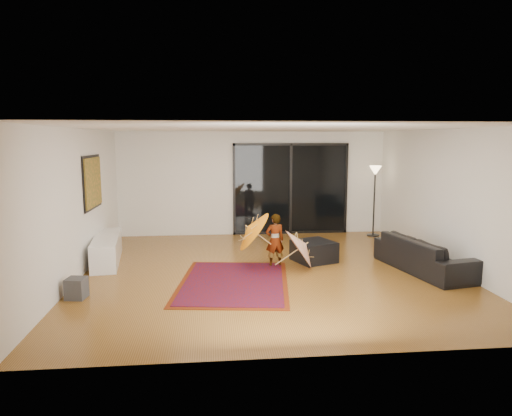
{
  "coord_description": "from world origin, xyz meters",
  "views": [
    {
      "loc": [
        -1.1,
        -8.4,
        2.51
      ],
      "look_at": [
        -0.18,
        0.85,
        1.1
      ],
      "focal_mm": 32.0,
      "sensor_mm": 36.0,
      "label": 1
    }
  ],
  "objects": [
    {
      "name": "ceiling",
      "position": [
        0.0,
        0.0,
        2.7
      ],
      "size": [
        7.0,
        7.0,
        0.0
      ],
      "primitive_type": "plane",
      "rotation": [
        3.14,
        0.0,
        0.0
      ],
      "color": "white",
      "rests_on": "wall_back"
    },
    {
      "name": "floor",
      "position": [
        0.0,
        0.0,
        0.0
      ],
      "size": [
        7.0,
        7.0,
        0.0
      ],
      "primitive_type": "plane",
      "color": "brown",
      "rests_on": "ground"
    },
    {
      "name": "parasol_orange",
      "position": [
        -0.41,
        0.29,
        0.73
      ],
      "size": [
        0.68,
        0.9,
        0.9
      ],
      "rotation": [
        0.0,
        -0.91,
        0.0
      ],
      "color": "orange",
      "rests_on": "child"
    },
    {
      "name": "speaker",
      "position": [
        -3.25,
        -1.2,
        0.17
      ],
      "size": [
        0.33,
        0.33,
        0.33
      ],
      "primitive_type": "cube",
      "rotation": [
        0.0,
        0.0,
        -0.14
      ],
      "color": "#424244",
      "rests_on": "floor"
    },
    {
      "name": "sofa",
      "position": [
        2.95,
        -0.27,
        0.32
      ],
      "size": [
        1.28,
        2.34,
        0.65
      ],
      "primitive_type": "imported",
      "rotation": [
        0.0,
        0.0,
        1.76
      ],
      "color": "black",
      "rests_on": "floor"
    },
    {
      "name": "child",
      "position": [
        0.14,
        0.34,
        0.53
      ],
      "size": [
        0.42,
        0.32,
        1.06
      ],
      "primitive_type": "imported",
      "rotation": [
        0.0,
        0.0,
        3.33
      ],
      "color": "#999999",
      "rests_on": "floor"
    },
    {
      "name": "wall_right",
      "position": [
        3.5,
        0.0,
        1.35
      ],
      "size": [
        0.0,
        7.0,
        7.0
      ],
      "primitive_type": "plane",
      "rotation": [
        1.57,
        0.0,
        -1.57
      ],
      "color": "silver",
      "rests_on": "floor"
    },
    {
      "name": "ottoman",
      "position": [
        1.0,
        0.63,
        0.21
      ],
      "size": [
        0.96,
        0.96,
        0.42
      ],
      "primitive_type": "cube",
      "rotation": [
        0.0,
        0.0,
        0.37
      ],
      "color": "black",
      "rests_on": "floor"
    },
    {
      "name": "persian_rug",
      "position": [
        -0.73,
        -0.65,
        0.01
      ],
      "size": [
        2.21,
        2.84,
        0.02
      ],
      "rotation": [
        0.0,
        0.0,
        -0.13
      ],
      "color": "#561C07",
      "rests_on": "floor"
    },
    {
      "name": "painting",
      "position": [
        -3.46,
        1.0,
        1.65
      ],
      "size": [
        0.04,
        1.28,
        1.08
      ],
      "color": "black",
      "rests_on": "wall_left"
    },
    {
      "name": "wall_left",
      "position": [
        -3.5,
        0.0,
        1.35
      ],
      "size": [
        0.0,
        7.0,
        7.0
      ],
      "primitive_type": "plane",
      "rotation": [
        1.57,
        0.0,
        1.57
      ],
      "color": "silver",
      "rests_on": "floor"
    },
    {
      "name": "parasol_white",
      "position": [
        0.74,
        0.19,
        0.5
      ],
      "size": [
        0.66,
        0.9,
        0.96
      ],
      "rotation": [
        0.0,
        0.98,
        0.0
      ],
      "color": "silver",
      "rests_on": "floor"
    },
    {
      "name": "wall_back",
      "position": [
        0.0,
        3.5,
        1.35
      ],
      "size": [
        7.0,
        0.0,
        7.0
      ],
      "primitive_type": "plane",
      "rotation": [
        1.57,
        0.0,
        0.0
      ],
      "color": "silver",
      "rests_on": "floor"
    },
    {
      "name": "wall_front",
      "position": [
        0.0,
        -3.5,
        1.35
      ],
      "size": [
        7.0,
        0.0,
        7.0
      ],
      "primitive_type": "plane",
      "rotation": [
        -1.57,
        0.0,
        0.0
      ],
      "color": "silver",
      "rests_on": "floor"
    },
    {
      "name": "floor_lamp",
      "position": [
        3.1,
        2.93,
        1.45
      ],
      "size": [
        0.31,
        0.31,
        1.83
      ],
      "color": "black",
      "rests_on": "floor"
    },
    {
      "name": "sliding_door",
      "position": [
        1.0,
        3.47,
        1.2
      ],
      "size": [
        3.06,
        0.07,
        2.4
      ],
      "color": "black",
      "rests_on": "wall_back"
    },
    {
      "name": "media_console",
      "position": [
        -3.25,
        0.99,
        0.27
      ],
      "size": [
        0.73,
        1.98,
        0.54
      ],
      "primitive_type": "cube",
      "rotation": [
        0.0,
        0.0,
        0.13
      ],
      "color": "white",
      "rests_on": "floor"
    }
  ]
}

